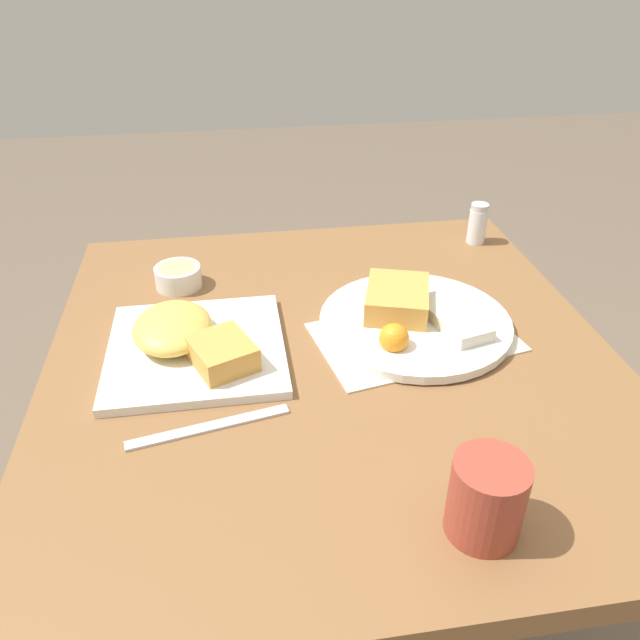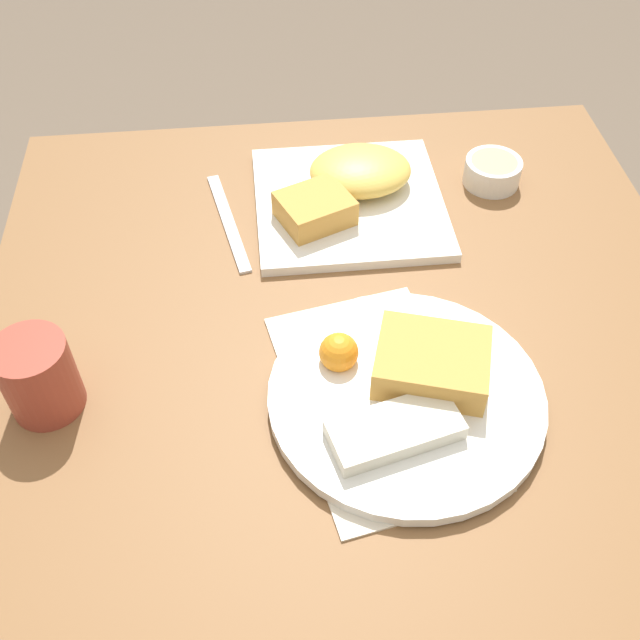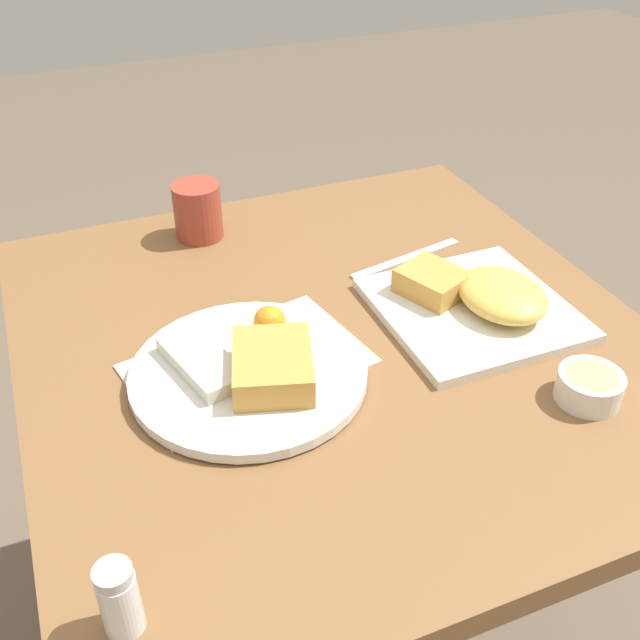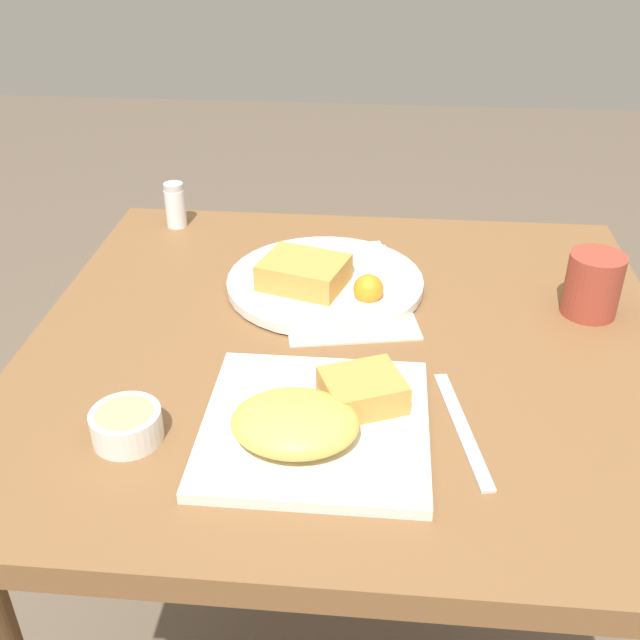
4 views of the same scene
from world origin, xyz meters
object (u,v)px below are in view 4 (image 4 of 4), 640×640
at_px(sauce_ramekin, 127,425).
at_px(butter_knife, 462,428).
at_px(plate_square_near, 314,420).
at_px(coffee_mug, 593,285).
at_px(plate_oval_far, 323,278).
at_px(salt_shaker, 176,208).

bearing_deg(sauce_ramekin, butter_knife, 7.62).
relative_size(plate_square_near, coffee_mug, 2.78).
distance_m(plate_square_near, butter_knife, 0.17).
distance_m(plate_oval_far, coffee_mug, 0.39).
bearing_deg(sauce_ramekin, plate_square_near, 7.04).
bearing_deg(coffee_mug, plate_oval_far, 174.76).
xyz_separation_m(plate_square_near, salt_shaker, (-0.30, 0.55, 0.01)).
relative_size(plate_oval_far, butter_knife, 1.45).
distance_m(plate_oval_far, salt_shaker, 0.35).
xyz_separation_m(sauce_ramekin, coffee_mug, (0.58, 0.33, 0.03)).
bearing_deg(butter_knife, coffee_mug, -46.56).
xyz_separation_m(plate_square_near, plate_oval_far, (-0.02, 0.34, -0.00)).
relative_size(salt_shaker, butter_knife, 0.39).
bearing_deg(plate_oval_far, coffee_mug, -5.24).
distance_m(plate_oval_far, butter_knife, 0.37).
distance_m(sauce_ramekin, butter_knife, 0.38).
bearing_deg(salt_shaker, butter_knife, -48.29).
bearing_deg(sauce_ramekin, plate_oval_far, 62.76).
relative_size(salt_shaker, coffee_mug, 0.87).
height_order(sauce_ramekin, salt_shaker, salt_shaker).
height_order(butter_knife, coffee_mug, coffee_mug).
distance_m(salt_shaker, butter_knife, 0.71).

